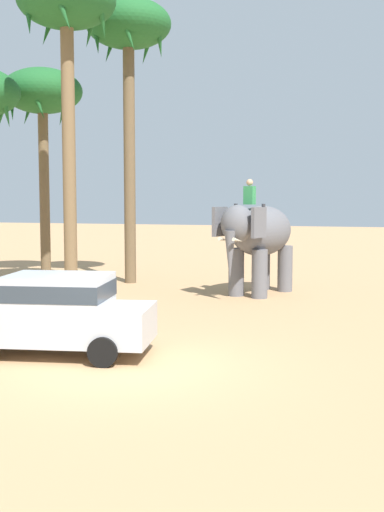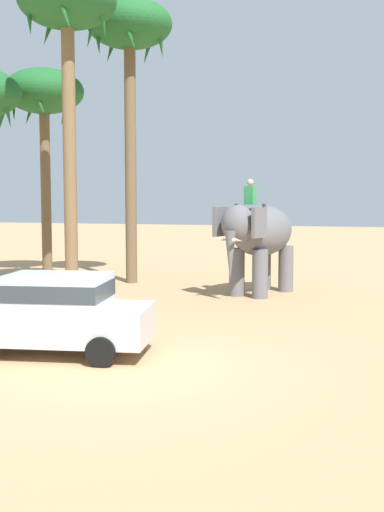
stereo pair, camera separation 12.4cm
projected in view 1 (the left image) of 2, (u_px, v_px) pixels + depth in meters
ground_plane at (129, 368)px, 12.62m from camera, size 120.00×120.00×0.00m
car_sedan_foreground at (56, 311)px, 13.57m from camera, size 4.30×2.32×1.70m
elephant_with_mahout at (258, 236)px, 21.82m from camera, size 2.62×4.01×3.88m
palm_tree_near_hut at (128, 36)px, 24.11m from camera, size 3.20×3.20×10.61m
palm_tree_left_of_road at (67, 14)px, 20.83m from camera, size 3.20×3.20×10.51m
palm_tree_far_back at (42, 97)px, 25.98m from camera, size 3.20×3.20×8.42m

